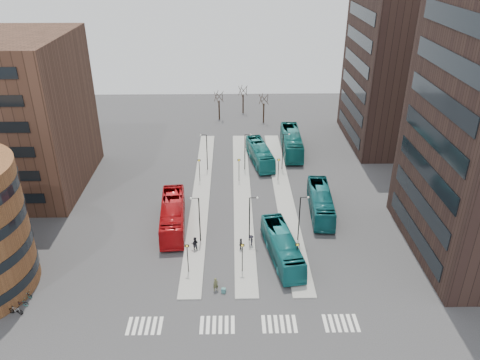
{
  "coord_description": "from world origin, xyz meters",
  "views": [
    {
      "loc": [
        0.57,
        -29.76,
        33.13
      ],
      "look_at": [
        1.59,
        24.82,
        5.0
      ],
      "focal_mm": 35.0,
      "sensor_mm": 36.0,
      "label": 1
    }
  ],
  "objects_px": {
    "teal_bus_b": "(260,154)",
    "teal_bus_a": "(282,247)",
    "suitcase": "(224,291)",
    "commuter_b": "(241,244)",
    "teal_bus_d": "(291,142)",
    "teal_bus_c": "(321,202)",
    "commuter_c": "(251,241)",
    "bicycle_mid": "(16,310)",
    "bicycle_far": "(25,294)",
    "red_bus": "(173,215)",
    "commuter_a": "(195,244)",
    "traveller": "(216,285)",
    "bicycle_near": "(20,303)"
  },
  "relations": [
    {
      "from": "teal_bus_b",
      "to": "commuter_c",
      "type": "height_order",
      "value": "teal_bus_b"
    },
    {
      "from": "suitcase",
      "to": "commuter_b",
      "type": "distance_m",
      "value": 7.82
    },
    {
      "from": "commuter_b",
      "to": "commuter_c",
      "type": "distance_m",
      "value": 1.49
    },
    {
      "from": "teal_bus_d",
      "to": "red_bus",
      "type": "bearing_deg",
      "value": -125.67
    },
    {
      "from": "teal_bus_c",
      "to": "teal_bus_b",
      "type": "bearing_deg",
      "value": 117.8
    },
    {
      "from": "suitcase",
      "to": "teal_bus_a",
      "type": "distance_m",
      "value": 9.05
    },
    {
      "from": "red_bus",
      "to": "teal_bus_b",
      "type": "distance_m",
      "value": 22.94
    },
    {
      "from": "commuter_b",
      "to": "bicycle_mid",
      "type": "bearing_deg",
      "value": 123.47
    },
    {
      "from": "traveller",
      "to": "bicycle_near",
      "type": "relative_size",
      "value": 1.0
    },
    {
      "from": "teal_bus_a",
      "to": "commuter_a",
      "type": "distance_m",
      "value": 10.36
    },
    {
      "from": "bicycle_mid",
      "to": "bicycle_far",
      "type": "relative_size",
      "value": 1.0
    },
    {
      "from": "teal_bus_a",
      "to": "bicycle_mid",
      "type": "relative_size",
      "value": 6.9
    },
    {
      "from": "traveller",
      "to": "commuter_a",
      "type": "relative_size",
      "value": 0.88
    },
    {
      "from": "teal_bus_a",
      "to": "teal_bus_d",
      "type": "relative_size",
      "value": 0.87
    },
    {
      "from": "traveller",
      "to": "suitcase",
      "type": "bearing_deg",
      "value": -34.7
    },
    {
      "from": "commuter_b",
      "to": "commuter_c",
      "type": "bearing_deg",
      "value": -49.12
    },
    {
      "from": "teal_bus_c",
      "to": "bicycle_near",
      "type": "bearing_deg",
      "value": -148.4
    },
    {
      "from": "teal_bus_a",
      "to": "commuter_c",
      "type": "relative_size",
      "value": 7.2
    },
    {
      "from": "teal_bus_b",
      "to": "traveller",
      "type": "xyz_separation_m",
      "value": [
        -6.44,
        -31.98,
        -0.74
      ]
    },
    {
      "from": "suitcase",
      "to": "teal_bus_d",
      "type": "bearing_deg",
      "value": 87.22
    },
    {
      "from": "commuter_a",
      "to": "commuter_c",
      "type": "distance_m",
      "value": 6.78
    },
    {
      "from": "traveller",
      "to": "bicycle_far",
      "type": "relative_size",
      "value": 1.0
    },
    {
      "from": "teal_bus_d",
      "to": "commuter_b",
      "type": "bearing_deg",
      "value": -106.29
    },
    {
      "from": "red_bus",
      "to": "commuter_a",
      "type": "xyz_separation_m",
      "value": [
        3.16,
        -5.31,
        -0.77
      ]
    },
    {
      "from": "red_bus",
      "to": "commuter_b",
      "type": "bearing_deg",
      "value": -36.43
    },
    {
      "from": "red_bus",
      "to": "commuter_a",
      "type": "relative_size",
      "value": 6.62
    },
    {
      "from": "teal_bus_b",
      "to": "commuter_b",
      "type": "relative_size",
      "value": 6.77
    },
    {
      "from": "commuter_b",
      "to": "red_bus",
      "type": "bearing_deg",
      "value": 66.92
    },
    {
      "from": "commuter_a",
      "to": "commuter_b",
      "type": "xyz_separation_m",
      "value": [
        5.47,
        -0.06,
        -0.1
      ]
    },
    {
      "from": "teal_bus_a",
      "to": "bicycle_far",
      "type": "distance_m",
      "value": 28.0
    },
    {
      "from": "commuter_a",
      "to": "commuter_b",
      "type": "relative_size",
      "value": 1.12
    },
    {
      "from": "suitcase",
      "to": "teal_bus_a",
      "type": "relative_size",
      "value": 0.05
    },
    {
      "from": "commuter_c",
      "to": "commuter_a",
      "type": "bearing_deg",
      "value": -84.63
    },
    {
      "from": "teal_bus_d",
      "to": "bicycle_mid",
      "type": "relative_size",
      "value": 7.97
    },
    {
      "from": "teal_bus_c",
      "to": "teal_bus_d",
      "type": "height_order",
      "value": "teal_bus_d"
    },
    {
      "from": "bicycle_far",
      "to": "teal_bus_b",
      "type": "bearing_deg",
      "value": -21.9
    },
    {
      "from": "suitcase",
      "to": "bicycle_far",
      "type": "distance_m",
      "value": 20.56
    },
    {
      "from": "suitcase",
      "to": "teal_bus_b",
      "type": "height_order",
      "value": "teal_bus_b"
    },
    {
      "from": "teal_bus_d",
      "to": "commuter_a",
      "type": "bearing_deg",
      "value": -115.53
    },
    {
      "from": "red_bus",
      "to": "commuter_c",
      "type": "distance_m",
      "value": 10.95
    },
    {
      "from": "bicycle_near",
      "to": "bicycle_mid",
      "type": "height_order",
      "value": "bicycle_mid"
    },
    {
      "from": "red_bus",
      "to": "bicycle_mid",
      "type": "distance_m",
      "value": 21.01
    },
    {
      "from": "teal_bus_a",
      "to": "teal_bus_b",
      "type": "height_order",
      "value": "teal_bus_a"
    },
    {
      "from": "teal_bus_b",
      "to": "commuter_c",
      "type": "relative_size",
      "value": 7.17
    },
    {
      "from": "teal_bus_d",
      "to": "commuter_c",
      "type": "xyz_separation_m",
      "value": [
        -8.13,
        -28.26,
        -1.02
      ]
    },
    {
      "from": "teal_bus_c",
      "to": "commuter_c",
      "type": "height_order",
      "value": "teal_bus_c"
    },
    {
      "from": "teal_bus_b",
      "to": "teal_bus_a",
      "type": "bearing_deg",
      "value": -97.48
    },
    {
      "from": "teal_bus_a",
      "to": "teal_bus_c",
      "type": "height_order",
      "value": "teal_bus_c"
    },
    {
      "from": "suitcase",
      "to": "bicycle_mid",
      "type": "bearing_deg",
      "value": -157.82
    },
    {
      "from": "teal_bus_d",
      "to": "teal_bus_a",
      "type": "bearing_deg",
      "value": -97.02
    }
  ]
}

